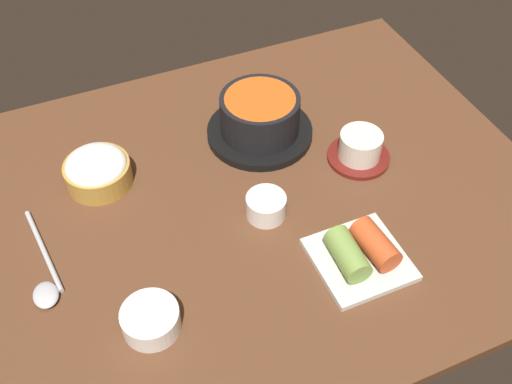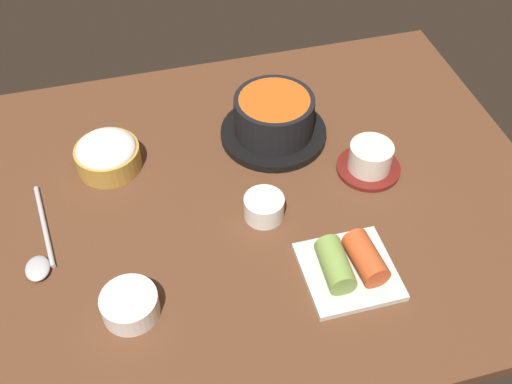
{
  "view_description": "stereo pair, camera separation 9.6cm",
  "coord_description": "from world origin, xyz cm",
  "px_view_note": "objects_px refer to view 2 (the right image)",
  "views": [
    {
      "loc": [
        -23.64,
        -61.43,
        75.56
      ],
      "look_at": [
        2.0,
        -2.0,
        5.0
      ],
      "focal_mm": 42.43,
      "sensor_mm": 36.0,
      "label": 1
    },
    {
      "loc": [
        -14.6,
        -64.56,
        75.56
      ],
      "look_at": [
        2.0,
        -2.0,
        5.0
      ],
      "focal_mm": 42.43,
      "sensor_mm": 36.0,
      "label": 2
    }
  ],
  "objects_px": {
    "tea_cup_with_saucer": "(370,159)",
    "banchan_cup_center": "(264,207)",
    "side_bowl_near": "(130,304)",
    "rice_bowl": "(107,154)",
    "kimchi_plate": "(350,265)",
    "spoon": "(40,253)",
    "stone_pot": "(274,119)"
  },
  "relations": [
    {
      "from": "tea_cup_with_saucer",
      "to": "banchan_cup_center",
      "type": "relative_size",
      "value": 1.69
    },
    {
      "from": "banchan_cup_center",
      "to": "side_bowl_near",
      "type": "xyz_separation_m",
      "value": [
        -0.23,
        -0.12,
        -0.0
      ]
    },
    {
      "from": "rice_bowl",
      "to": "tea_cup_with_saucer",
      "type": "height_order",
      "value": "rice_bowl"
    },
    {
      "from": "kimchi_plate",
      "to": "tea_cup_with_saucer",
      "type": "bearing_deg",
      "value": 60.47
    },
    {
      "from": "kimchi_plate",
      "to": "spoon",
      "type": "relative_size",
      "value": 0.69
    },
    {
      "from": "tea_cup_with_saucer",
      "to": "side_bowl_near",
      "type": "distance_m",
      "value": 0.46
    },
    {
      "from": "rice_bowl",
      "to": "banchan_cup_center",
      "type": "relative_size",
      "value": 1.71
    },
    {
      "from": "tea_cup_with_saucer",
      "to": "spoon",
      "type": "relative_size",
      "value": 0.56
    },
    {
      "from": "banchan_cup_center",
      "to": "kimchi_plate",
      "type": "distance_m",
      "value": 0.17
    },
    {
      "from": "tea_cup_with_saucer",
      "to": "side_bowl_near",
      "type": "xyz_separation_m",
      "value": [
        -0.42,
        -0.18,
        -0.01
      ]
    },
    {
      "from": "rice_bowl",
      "to": "side_bowl_near",
      "type": "relative_size",
      "value": 1.36
    },
    {
      "from": "banchan_cup_center",
      "to": "stone_pot",
      "type": "bearing_deg",
      "value": 69.42
    },
    {
      "from": "rice_bowl",
      "to": "spoon",
      "type": "xyz_separation_m",
      "value": [
        -0.12,
        -0.17,
        -0.02
      ]
    },
    {
      "from": "kimchi_plate",
      "to": "spoon",
      "type": "distance_m",
      "value": 0.46
    },
    {
      "from": "tea_cup_with_saucer",
      "to": "kimchi_plate",
      "type": "bearing_deg",
      "value": -119.53
    },
    {
      "from": "stone_pot",
      "to": "spoon",
      "type": "height_order",
      "value": "stone_pot"
    },
    {
      "from": "spoon",
      "to": "tea_cup_with_saucer",
      "type": "bearing_deg",
      "value": 4.54
    },
    {
      "from": "rice_bowl",
      "to": "tea_cup_with_saucer",
      "type": "distance_m",
      "value": 0.44
    },
    {
      "from": "side_bowl_near",
      "to": "spoon",
      "type": "bearing_deg",
      "value": 132.2
    },
    {
      "from": "rice_bowl",
      "to": "spoon",
      "type": "height_order",
      "value": "rice_bowl"
    },
    {
      "from": "stone_pot",
      "to": "spoon",
      "type": "relative_size",
      "value": 0.98
    },
    {
      "from": "side_bowl_near",
      "to": "spoon",
      "type": "height_order",
      "value": "side_bowl_near"
    },
    {
      "from": "side_bowl_near",
      "to": "spoon",
      "type": "relative_size",
      "value": 0.41
    },
    {
      "from": "stone_pot",
      "to": "kimchi_plate",
      "type": "bearing_deg",
      "value": -85.66
    },
    {
      "from": "spoon",
      "to": "stone_pot",
      "type": "bearing_deg",
      "value": 22.03
    },
    {
      "from": "tea_cup_with_saucer",
      "to": "spoon",
      "type": "height_order",
      "value": "tea_cup_with_saucer"
    },
    {
      "from": "side_bowl_near",
      "to": "banchan_cup_center",
      "type": "bearing_deg",
      "value": 28.78
    },
    {
      "from": "rice_bowl",
      "to": "banchan_cup_center",
      "type": "xyz_separation_m",
      "value": [
        0.23,
        -0.17,
        -0.01
      ]
    },
    {
      "from": "rice_bowl",
      "to": "spoon",
      "type": "bearing_deg",
      "value": -125.99
    },
    {
      "from": "tea_cup_with_saucer",
      "to": "side_bowl_near",
      "type": "bearing_deg",
      "value": -157.44
    },
    {
      "from": "rice_bowl",
      "to": "side_bowl_near",
      "type": "distance_m",
      "value": 0.3
    },
    {
      "from": "kimchi_plate",
      "to": "side_bowl_near",
      "type": "height_order",
      "value": "kimchi_plate"
    }
  ]
}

